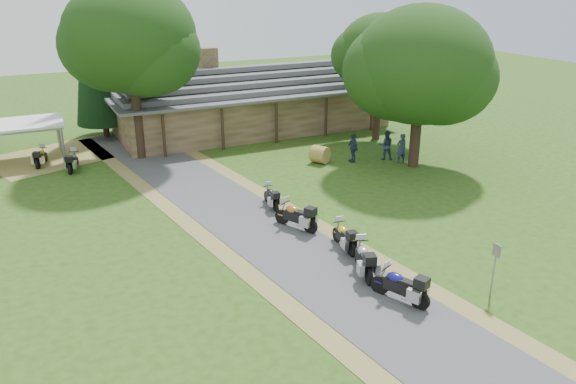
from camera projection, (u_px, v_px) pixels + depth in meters
name	position (u px, v px, depth m)	size (l,w,h in m)	color
ground	(349.00, 290.00, 21.11)	(120.00, 120.00, 0.00)	#294C15
driveway	(290.00, 250.00, 24.27)	(46.00, 46.00, 0.00)	#4C4C4F
lodge	(252.00, 97.00, 42.84)	(21.40, 9.40, 4.90)	brown
carport	(16.00, 143.00, 35.41)	(5.79, 3.86, 2.51)	white
motorcycle_row_a	(400.00, 284.00, 20.16)	(2.08, 0.68, 1.43)	navy
motorcycle_row_b	(364.00, 258.00, 22.04)	(2.11, 0.69, 1.44)	#9D9FA4
motorcycle_row_c	(344.00, 235.00, 24.11)	(1.90, 0.62, 1.30)	yellow
motorcycle_row_d	(296.00, 214.00, 26.05)	(2.11, 0.69, 1.44)	#B76822
motorcycle_row_e	(271.00, 196.00, 28.59)	(1.74, 0.57, 1.19)	black
motorcycle_carport_a	(41.00, 156.00, 34.91)	(1.80, 0.59, 1.23)	gold
motorcycle_carport_b	(73.00, 160.00, 34.00)	(1.87, 0.61, 1.28)	slate
person_a	(402.00, 146.00, 35.25)	(0.63, 0.46, 2.23)	navy
person_b	(386.00, 143.00, 35.93)	(0.63, 0.45, 2.22)	navy
person_c	(353.00, 145.00, 35.47)	(0.62, 0.45, 2.18)	navy
hay_bale	(320.00, 154.00, 35.45)	(1.08, 1.08, 0.99)	olive
sign_post	(494.00, 271.00, 20.34)	(0.39, 0.06, 2.16)	gray
oak_lodge_left	(132.00, 61.00, 34.39)	(8.04, 8.04, 12.39)	#193810
oak_lodge_right	(380.00, 68.00, 38.99)	(5.89, 5.89, 10.23)	#193810
oak_driveway	(420.00, 86.00, 33.23)	(8.21, 8.21, 10.04)	#193810
cedar_near	(95.00, 38.00, 39.06)	(3.93, 3.93, 14.07)	black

